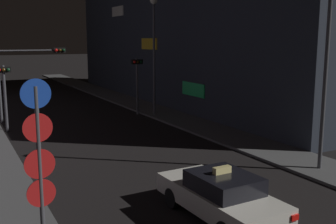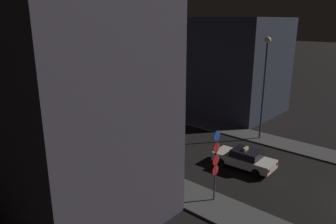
{
  "view_description": "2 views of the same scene",
  "coord_description": "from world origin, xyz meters",
  "px_view_note": "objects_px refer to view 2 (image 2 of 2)",
  "views": [
    {
      "loc": [
        -6.98,
        -1.07,
        5.24
      ],
      "look_at": [
        1.3,
        14.63,
        2.09
      ],
      "focal_mm": 43.61,
      "sensor_mm": 36.0,
      "label": 1
    },
    {
      "loc": [
        -19.81,
        -1.71,
        10.43
      ],
      "look_at": [
        -1.24,
        14.91,
        3.18
      ],
      "focal_mm": 33.91,
      "sensor_mm": 36.0,
      "label": 2
    }
  ],
  "objects_px": {
    "traffic_light_left_kerb": "(75,106)",
    "street_lamp_far_block": "(146,65)",
    "taxi": "(244,158)",
    "traffic_light_right_kerb": "(134,88)",
    "traffic_light_overhead": "(73,90)",
    "sign_pole_left": "(216,160)",
    "street_lamp_near_block": "(265,70)"
  },
  "relations": [
    {
      "from": "traffic_light_left_kerb",
      "to": "street_lamp_far_block",
      "type": "distance_m",
      "value": 10.1
    },
    {
      "from": "taxi",
      "to": "traffic_light_right_kerb",
      "type": "height_order",
      "value": "traffic_light_right_kerb"
    },
    {
      "from": "taxi",
      "to": "traffic_light_left_kerb",
      "type": "bearing_deg",
      "value": 105.07
    },
    {
      "from": "traffic_light_overhead",
      "to": "traffic_light_left_kerb",
      "type": "relative_size",
      "value": 1.26
    },
    {
      "from": "street_lamp_far_block",
      "to": "sign_pole_left",
      "type": "bearing_deg",
      "value": -122.77
    },
    {
      "from": "street_lamp_near_block",
      "to": "street_lamp_far_block",
      "type": "distance_m",
      "value": 14.07
    },
    {
      "from": "sign_pole_left",
      "to": "street_lamp_far_block",
      "type": "bearing_deg",
      "value": 57.23
    },
    {
      "from": "street_lamp_near_block",
      "to": "street_lamp_far_block",
      "type": "bearing_deg",
      "value": 92.46
    },
    {
      "from": "traffic_light_overhead",
      "to": "street_lamp_far_block",
      "type": "xyz_separation_m",
      "value": [
        7.96,
        -2.44,
        2.01
      ]
    },
    {
      "from": "traffic_light_left_kerb",
      "to": "street_lamp_far_block",
      "type": "relative_size",
      "value": 0.48
    },
    {
      "from": "street_lamp_near_block",
      "to": "street_lamp_far_block",
      "type": "height_order",
      "value": "street_lamp_near_block"
    },
    {
      "from": "street_lamp_far_block",
      "to": "traffic_light_overhead",
      "type": "bearing_deg",
      "value": 162.99
    },
    {
      "from": "traffic_light_left_kerb",
      "to": "sign_pole_left",
      "type": "distance_m",
      "value": 16.34
    },
    {
      "from": "traffic_light_left_kerb",
      "to": "street_lamp_near_block",
      "type": "xyz_separation_m",
      "value": [
        10.29,
        -13.59,
        3.57
      ]
    },
    {
      "from": "traffic_light_left_kerb",
      "to": "street_lamp_far_block",
      "type": "bearing_deg",
      "value": 2.6
    },
    {
      "from": "sign_pole_left",
      "to": "street_lamp_far_block",
      "type": "relative_size",
      "value": 0.55
    },
    {
      "from": "taxi",
      "to": "traffic_light_left_kerb",
      "type": "distance_m",
      "value": 16.08
    },
    {
      "from": "traffic_light_right_kerb",
      "to": "street_lamp_near_block",
      "type": "distance_m",
      "value": 15.61
    },
    {
      "from": "traffic_light_left_kerb",
      "to": "sign_pole_left",
      "type": "relative_size",
      "value": 0.88
    },
    {
      "from": "street_lamp_far_block",
      "to": "street_lamp_near_block",
      "type": "bearing_deg",
      "value": -87.54
    },
    {
      "from": "traffic_light_overhead",
      "to": "traffic_light_right_kerb",
      "type": "bearing_deg",
      "value": -10.39
    },
    {
      "from": "traffic_light_left_kerb",
      "to": "traffic_light_right_kerb",
      "type": "xyz_separation_m",
      "value": [
        8.91,
        1.56,
        0.1
      ]
    },
    {
      "from": "sign_pole_left",
      "to": "traffic_light_right_kerb",
      "type": "bearing_deg",
      "value": 60.77
    },
    {
      "from": "street_lamp_near_block",
      "to": "traffic_light_overhead",
      "type": "bearing_deg",
      "value": 117.48
    },
    {
      "from": "traffic_light_left_kerb",
      "to": "traffic_light_right_kerb",
      "type": "height_order",
      "value": "traffic_light_right_kerb"
    },
    {
      "from": "traffic_light_right_kerb",
      "to": "street_lamp_far_block",
      "type": "xyz_separation_m",
      "value": [
        0.78,
        -1.12,
        2.72
      ]
    },
    {
      "from": "sign_pole_left",
      "to": "street_lamp_far_block",
      "type": "distance_m",
      "value": 20.12
    },
    {
      "from": "traffic_light_overhead",
      "to": "traffic_light_left_kerb",
      "type": "bearing_deg",
      "value": -121.0
    },
    {
      "from": "traffic_light_overhead",
      "to": "street_lamp_near_block",
      "type": "distance_m",
      "value": 18.77
    },
    {
      "from": "taxi",
      "to": "traffic_light_overhead",
      "type": "bearing_deg",
      "value": 97.54
    },
    {
      "from": "traffic_light_overhead",
      "to": "traffic_light_left_kerb",
      "type": "xyz_separation_m",
      "value": [
        -1.73,
        -2.88,
        -0.8
      ]
    },
    {
      "from": "traffic_light_right_kerb",
      "to": "traffic_light_left_kerb",
      "type": "bearing_deg",
      "value": -170.07
    }
  ]
}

